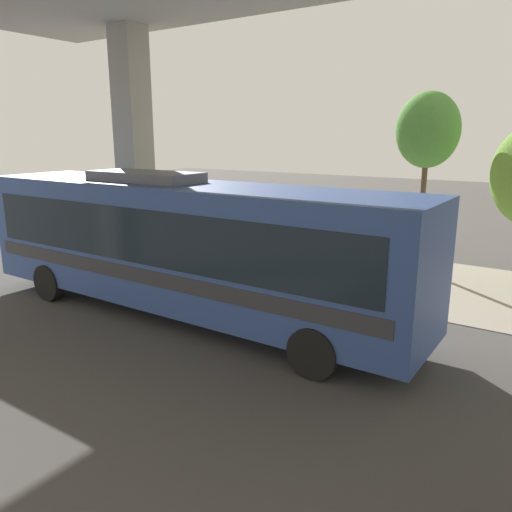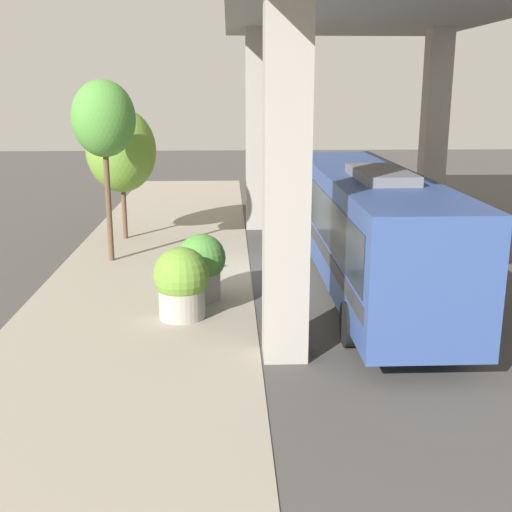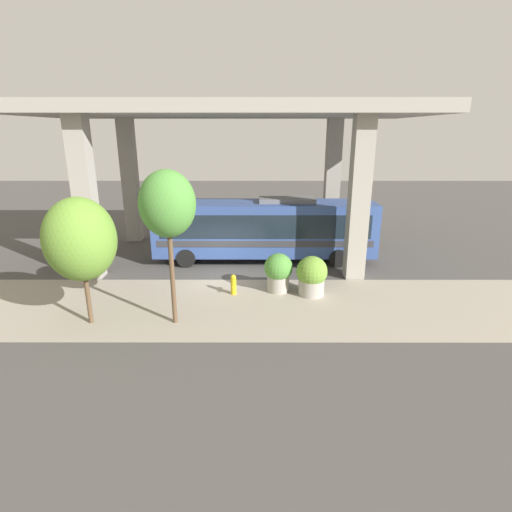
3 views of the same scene
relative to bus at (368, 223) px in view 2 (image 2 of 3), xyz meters
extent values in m
plane|color=#474442|center=(-3.14, 2.08, -1.92)|extent=(80.00, 80.00, 0.00)
cube|color=gray|center=(-6.14, 2.08, -1.91)|extent=(6.00, 40.00, 0.02)
cube|color=#9E998E|center=(-2.64, -4.38, 1.93)|extent=(0.90, 0.90, 7.70)
cube|color=#9E998E|center=(-2.64, 8.53, 1.93)|extent=(0.90, 0.90, 7.70)
cube|color=#9E998E|center=(4.36, 8.53, 1.93)|extent=(0.90, 0.90, 7.70)
cube|color=#334C8C|center=(0.00, 0.01, -0.05)|extent=(2.51, 11.99, 2.84)
cube|color=#19232D|center=(0.00, 0.01, 0.29)|extent=(2.55, 11.03, 1.25)
cube|color=#333338|center=(0.00, 0.01, -0.62)|extent=(2.55, 11.39, 0.34)
cube|color=slate|center=(0.00, -1.19, 1.49)|extent=(1.25, 3.00, 0.24)
cylinder|color=black|center=(-1.17, 4.20, -1.42)|extent=(0.28, 1.00, 1.00)
cylinder|color=black|center=(1.17, 4.20, -1.42)|extent=(0.28, 1.00, 1.00)
cylinder|color=black|center=(-1.17, -3.89, -1.42)|extent=(0.28, 1.00, 1.00)
cylinder|color=black|center=(1.17, -3.89, -1.42)|extent=(0.28, 1.00, 1.00)
cylinder|color=gold|center=(-4.91, 1.47, -1.55)|extent=(0.25, 0.25, 0.74)
sphere|color=gold|center=(-4.91, 1.47, -1.10)|extent=(0.24, 0.24, 0.24)
cylinder|color=gold|center=(-5.09, 1.47, -1.43)|extent=(0.15, 0.11, 0.11)
cylinder|color=gold|center=(-4.72, 1.47, -1.43)|extent=(0.15, 0.11, 0.11)
cylinder|color=#9E998E|center=(-4.94, -1.97, -1.55)|extent=(1.13, 1.13, 0.73)
sphere|color=olive|center=(-4.94, -1.97, -0.81)|extent=(1.36, 1.36, 1.36)
sphere|color=#BF334C|center=(-4.80, -2.08, -1.03)|extent=(0.40, 0.40, 0.40)
cylinder|color=#9E998E|center=(-4.51, -0.53, -1.52)|extent=(0.99, 0.99, 0.79)
sphere|color=#4C8C38|center=(-4.51, -0.53, -0.78)|extent=(1.28, 1.28, 1.28)
sphere|color=orange|center=(-4.39, -0.63, -0.99)|extent=(0.35, 0.35, 0.35)
cylinder|color=brown|center=(-7.67, 6.74, -0.65)|extent=(0.17, 0.17, 2.54)
ellipsoid|color=olive|center=(-7.67, 6.74, 1.38)|extent=(2.53, 2.53, 3.03)
cylinder|color=brown|center=(-7.63, 3.55, 0.07)|extent=(0.18, 0.18, 3.97)
ellipsoid|color=#4C8C38|center=(-7.63, 3.55, 2.65)|extent=(1.98, 1.98, 2.37)
camera|label=1|loc=(8.85, 8.08, 2.51)|focal=35.00mm
camera|label=2|loc=(-3.76, -16.92, 3.56)|focal=45.00mm
camera|label=3|loc=(-21.37, 0.45, 5.09)|focal=28.00mm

